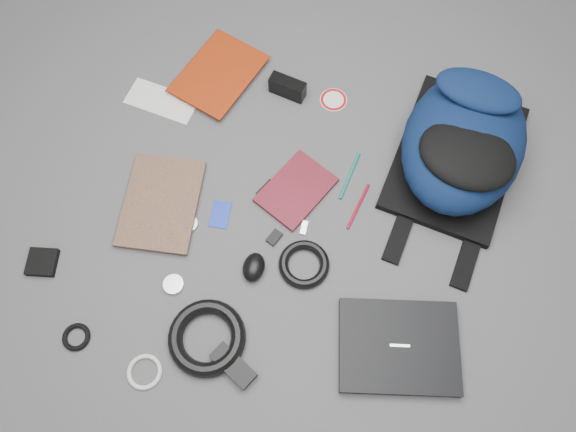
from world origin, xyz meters
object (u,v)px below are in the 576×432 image
(mouse, at_px, (254,267))
(power_brick, at_px, (233,366))
(comic_book, at_px, (125,199))
(compact_camera, at_px, (288,87))
(backpack, at_px, (464,141))
(laptop, at_px, (399,347))
(dvd_case, at_px, (296,190))
(pouch, at_px, (42,262))
(textbook_red, at_px, (192,60))

(mouse, relative_size, power_brick, 0.68)
(comic_book, xyz_separation_m, mouse, (0.42, -0.08, 0.01))
(compact_camera, bearing_deg, mouse, -73.96)
(mouse, bearing_deg, backpack, 43.27)
(laptop, height_order, power_brick, same)
(dvd_case, bearing_deg, mouse, -76.03)
(dvd_case, bearing_deg, backpack, 52.62)
(compact_camera, bearing_deg, comic_book, -116.63)
(comic_book, distance_m, pouch, 0.28)
(backpack, xyz_separation_m, power_brick, (-0.41, -0.77, -0.09))
(pouch, bearing_deg, power_brick, -9.33)
(dvd_case, height_order, pouch, pouch)
(comic_book, height_order, power_brick, power_brick)
(comic_book, distance_m, power_brick, 0.57)
(comic_book, relative_size, power_brick, 2.36)
(textbook_red, distance_m, comic_book, 0.51)
(laptop, bearing_deg, power_brick, -171.43)
(comic_book, height_order, dvd_case, comic_book)
(mouse, bearing_deg, comic_book, 164.19)
(laptop, xyz_separation_m, power_brick, (-0.39, -0.18, -0.00))
(laptop, bearing_deg, backpack, 71.62)
(backpack, height_order, laptop, backpack)
(mouse, xyz_separation_m, power_brick, (0.04, -0.26, -0.01))
(backpack, xyz_separation_m, mouse, (-0.45, -0.50, -0.09))
(compact_camera, relative_size, mouse, 1.35)
(backpack, xyz_separation_m, textbook_red, (-0.87, 0.08, -0.09))
(backpack, bearing_deg, comic_book, -149.50)
(dvd_case, bearing_deg, compact_camera, 134.34)
(mouse, distance_m, power_brick, 0.26)
(backpack, relative_size, compact_camera, 4.62)
(mouse, height_order, pouch, mouse)
(textbook_red, distance_m, pouch, 0.76)
(laptop, height_order, comic_book, laptop)
(laptop, distance_m, pouch, 0.99)
(power_brick, bearing_deg, laptop, 49.27)
(textbook_red, bearing_deg, laptop, -24.29)
(compact_camera, xyz_separation_m, mouse, (0.09, -0.57, -0.01))
(textbook_red, height_order, compact_camera, compact_camera)
(backpack, xyz_separation_m, compact_camera, (-0.54, 0.07, -0.08))
(textbook_red, bearing_deg, comic_book, -75.96)
(textbook_red, relative_size, mouse, 3.36)
(comic_book, bearing_deg, power_brick, -47.30)
(textbook_red, relative_size, pouch, 3.59)
(pouch, bearing_deg, textbook_red, 79.39)
(power_brick, bearing_deg, backpack, 86.38)
(textbook_red, distance_m, power_brick, 0.96)
(laptop, height_order, dvd_case, laptop)
(mouse, bearing_deg, pouch, -168.73)
(backpack, xyz_separation_m, comic_book, (-0.87, -0.42, -0.10))
(dvd_case, bearing_deg, laptop, -19.53)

